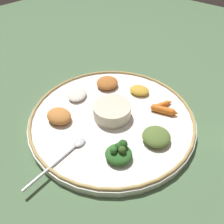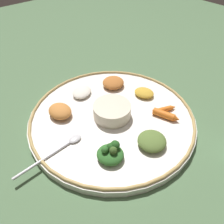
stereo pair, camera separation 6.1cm
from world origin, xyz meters
name	(u,v)px [view 2 (the right image)]	position (x,y,z in m)	size (l,w,h in m)	color
ground_plane	(112,121)	(0.00, 0.00, 0.00)	(2.40, 2.40, 0.00)	#4C6B47
platter	(112,119)	(0.00, 0.00, 0.01)	(0.46, 0.46, 0.02)	white
platter_rim	(112,115)	(0.00, 0.00, 0.02)	(0.45, 0.45, 0.01)	tan
center_bowl	(112,110)	(0.00, 0.00, 0.04)	(0.10, 0.10, 0.04)	beige
spoon	(60,149)	(-0.17, -0.01, 0.02)	(0.18, 0.03, 0.01)	silver
greens_pile	(111,153)	(-0.09, -0.10, 0.04)	(0.08, 0.08, 0.04)	#2D6628
carrot_near_spoon	(166,115)	(0.11, -0.10, 0.03)	(0.04, 0.08, 0.02)	orange
carrot_outer	(164,109)	(0.13, -0.08, 0.03)	(0.07, 0.04, 0.01)	orange
mound_squash	(60,111)	(-0.11, 0.10, 0.03)	(0.07, 0.06, 0.03)	#C67A38
mound_collards	(152,141)	(0.01, -0.14, 0.03)	(0.07, 0.07, 0.03)	#567033
mound_lentil_yellow	(144,93)	(0.14, 0.01, 0.03)	(0.06, 0.05, 0.02)	gold
mound_rice_white	(82,92)	(-0.01, 0.14, 0.03)	(0.07, 0.05, 0.02)	silver
mound_chickpea	(113,83)	(0.10, 0.11, 0.03)	(0.07, 0.07, 0.03)	#B2662D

